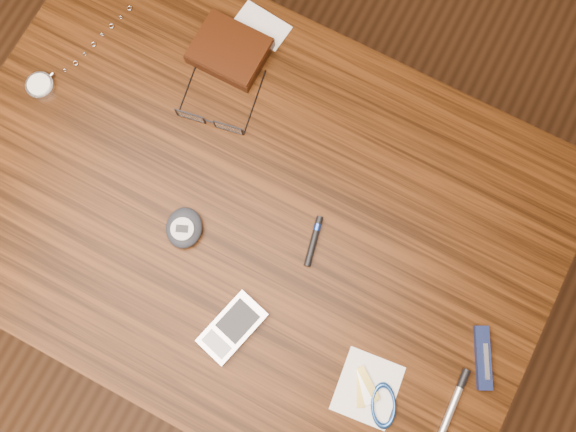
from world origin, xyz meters
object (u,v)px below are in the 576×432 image
at_px(notepad_keys, 376,397).
at_px(pocket_knife, 483,358).
at_px(pocket_watch, 44,83).
at_px(wallet_and_card, 230,50).
at_px(silver_pen, 453,405).
at_px(pda_phone, 232,327).
at_px(desk, 254,221).
at_px(pedometer, 184,228).
at_px(eyeglasses, 211,118).

height_order(notepad_keys, pocket_knife, pocket_knife).
relative_size(pocket_watch, notepad_keys, 2.39).
relative_size(pocket_watch, pocket_knife, 2.99).
distance_m(wallet_and_card, pocket_knife, 0.65).
bearing_deg(silver_pen, pda_phone, -171.33).
bearing_deg(silver_pen, pocket_watch, 169.44).
bearing_deg(desk, pedometer, -135.84).
relative_size(pedometer, notepad_keys, 0.72).
distance_m(desk, notepad_keys, 0.37).
height_order(pocket_watch, pda_phone, pda_phone).
relative_size(desk, pocket_knife, 10.42).
height_order(eyeglasses, pocket_knife, eyeglasses).
xyz_separation_m(pedometer, silver_pen, (0.50, -0.05, -0.01)).
xyz_separation_m(desk, pda_phone, (0.07, -0.18, 0.11)).
bearing_deg(pocket_watch, pocket_knife, -4.73).
bearing_deg(eyeglasses, notepad_keys, -31.94).
bearing_deg(eyeglasses, pocket_watch, -165.33).
bearing_deg(desk, pocket_knife, -5.13).
distance_m(wallet_and_card, pda_phone, 0.47).
bearing_deg(silver_pen, wallet_and_card, 148.66).
bearing_deg(pocket_knife, desk, 174.87).
xyz_separation_m(desk, notepad_keys, (0.31, -0.17, 0.11)).
relative_size(desk, wallet_and_card, 6.45).
distance_m(wallet_and_card, silver_pen, 0.68).
relative_size(desk, eyeglasses, 7.05).
bearing_deg(silver_pen, notepad_keys, -157.77).
xyz_separation_m(desk, wallet_and_card, (-0.16, 0.23, 0.12)).
height_order(eyeglasses, silver_pen, eyeglasses).
relative_size(desk, notepad_keys, 8.35).
xyz_separation_m(desk, silver_pen, (0.42, -0.12, 0.11)).
distance_m(eyeglasses, pedometer, 0.19).
distance_m(pocket_watch, silver_pen, 0.85).
bearing_deg(desk, eyeglasses, 140.95).
bearing_deg(silver_pen, eyeglasses, 157.27).
xyz_separation_m(pedometer, pocket_knife, (0.51, 0.04, -0.01)).
bearing_deg(eyeglasses, pda_phone, -55.44).
xyz_separation_m(wallet_and_card, pocket_knife, (0.59, -0.27, -0.01)).
distance_m(wallet_and_card, eyeglasses, 0.13).
height_order(wallet_and_card, pda_phone, wallet_and_card).
height_order(eyeglasses, pedometer, pedometer).
distance_m(desk, pedometer, 0.16).
distance_m(eyeglasses, pda_phone, 0.35).
relative_size(pocket_watch, pda_phone, 2.44).
relative_size(eyeglasses, notepad_keys, 1.18).
distance_m(pedometer, pocket_knife, 0.51).
relative_size(wallet_and_card, eyeglasses, 1.09).
xyz_separation_m(wallet_and_card, notepad_keys, (0.47, -0.40, -0.01)).
height_order(desk, pda_phone, pda_phone).
height_order(desk, notepad_keys, notepad_keys).
relative_size(desk, silver_pen, 7.24).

